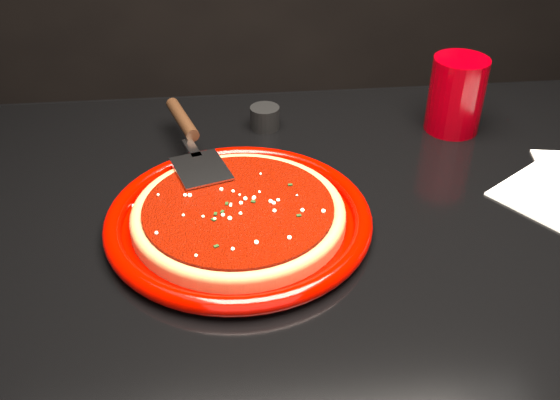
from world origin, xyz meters
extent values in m
cube|color=black|center=(0.00, 0.00, 0.38)|extent=(1.20, 0.80, 0.75)
cylinder|color=#840300|center=(-0.17, -0.02, 0.76)|extent=(0.47, 0.47, 0.03)
cylinder|color=brown|center=(-0.17, -0.02, 0.77)|extent=(0.38, 0.38, 0.01)
torus|color=brown|center=(-0.17, -0.02, 0.78)|extent=(0.38, 0.38, 0.02)
cylinder|color=#5F0900|center=(-0.17, -0.02, 0.78)|extent=(0.33, 0.33, 0.01)
cylinder|color=#830006|center=(0.21, 0.23, 0.82)|extent=(0.12, 0.12, 0.13)
cylinder|color=black|center=(-0.11, 0.26, 0.77)|extent=(0.07, 0.07, 0.04)
camera|label=1|loc=(-0.18, -0.71, 1.28)|focal=40.00mm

